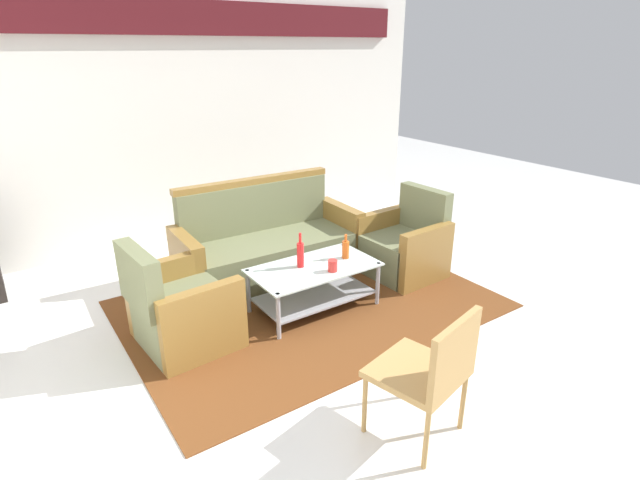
{
  "coord_description": "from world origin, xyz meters",
  "views": [
    {
      "loc": [
        -2.04,
        -2.63,
        2.19
      ],
      "look_at": [
        0.17,
        0.61,
        0.65
      ],
      "focal_mm": 27.89,
      "sensor_mm": 36.0,
      "label": 1
    }
  ],
  "objects_px": {
    "couch": "(268,248)",
    "bottle_orange": "(346,249)",
    "coffee_table": "(314,281)",
    "bottle_red": "(300,254)",
    "armchair_left": "(180,311)",
    "cup": "(333,266)",
    "wicker_chair": "(432,368)",
    "armchair_right": "(404,247)"
  },
  "relations": [
    {
      "from": "coffee_table",
      "to": "bottle_orange",
      "type": "bearing_deg",
      "value": -0.67
    },
    {
      "from": "couch",
      "to": "bottle_orange",
      "type": "relative_size",
      "value": 8.05
    },
    {
      "from": "couch",
      "to": "armchair_left",
      "type": "xyz_separation_m",
      "value": [
        -1.14,
        -0.68,
        -0.03
      ]
    },
    {
      "from": "bottle_orange",
      "to": "cup",
      "type": "height_order",
      "value": "bottle_orange"
    },
    {
      "from": "armchair_left",
      "to": "couch",
      "type": "bearing_deg",
      "value": 116.32
    },
    {
      "from": "bottle_orange",
      "to": "cup",
      "type": "distance_m",
      "value": 0.31
    },
    {
      "from": "armchair_left",
      "to": "cup",
      "type": "height_order",
      "value": "armchair_left"
    },
    {
      "from": "armchair_left",
      "to": "bottle_red",
      "type": "relative_size",
      "value": 2.76
    },
    {
      "from": "armchair_left",
      "to": "bottle_red",
      "type": "bearing_deg",
      "value": 82.24
    },
    {
      "from": "coffee_table",
      "to": "bottle_orange",
      "type": "relative_size",
      "value": 4.87
    },
    {
      "from": "armchair_right",
      "to": "cup",
      "type": "height_order",
      "value": "armchair_right"
    },
    {
      "from": "couch",
      "to": "armchair_right",
      "type": "xyz_separation_m",
      "value": [
        1.17,
        -0.7,
        -0.03
      ]
    },
    {
      "from": "armchair_left",
      "to": "wicker_chair",
      "type": "distance_m",
      "value": 2.0
    },
    {
      "from": "coffee_table",
      "to": "armchair_left",
      "type": "bearing_deg",
      "value": 173.72
    },
    {
      "from": "armchair_left",
      "to": "wicker_chair",
      "type": "bearing_deg",
      "value": 20.49
    },
    {
      "from": "cup",
      "to": "wicker_chair",
      "type": "bearing_deg",
      "value": -104.8
    },
    {
      "from": "bottle_red",
      "to": "armchair_left",
      "type": "bearing_deg",
      "value": 176.63
    },
    {
      "from": "armchair_right",
      "to": "cup",
      "type": "distance_m",
      "value": 1.13
    },
    {
      "from": "armchair_right",
      "to": "cup",
      "type": "xyz_separation_m",
      "value": [
        -1.09,
        -0.27,
        0.17
      ]
    },
    {
      "from": "wicker_chair",
      "to": "bottle_orange",
      "type": "bearing_deg",
      "value": 55.26
    },
    {
      "from": "couch",
      "to": "armchair_right",
      "type": "distance_m",
      "value": 1.37
    },
    {
      "from": "couch",
      "to": "armchair_left",
      "type": "height_order",
      "value": "couch"
    },
    {
      "from": "armchair_right",
      "to": "coffee_table",
      "type": "relative_size",
      "value": 0.77
    },
    {
      "from": "couch",
      "to": "wicker_chair",
      "type": "height_order",
      "value": "couch"
    },
    {
      "from": "couch",
      "to": "cup",
      "type": "bearing_deg",
      "value": 96.9
    },
    {
      "from": "couch",
      "to": "armchair_left",
      "type": "bearing_deg",
      "value": 32.34
    },
    {
      "from": "armchair_left",
      "to": "cup",
      "type": "relative_size",
      "value": 8.5
    },
    {
      "from": "coffee_table",
      "to": "bottle_orange",
      "type": "distance_m",
      "value": 0.41
    },
    {
      "from": "cup",
      "to": "armchair_left",
      "type": "bearing_deg",
      "value": 166.63
    },
    {
      "from": "couch",
      "to": "armchair_right",
      "type": "relative_size",
      "value": 2.14
    },
    {
      "from": "armchair_left",
      "to": "bottle_orange",
      "type": "bearing_deg",
      "value": 80.59
    },
    {
      "from": "armchair_right",
      "to": "bottle_red",
      "type": "height_order",
      "value": "armchair_right"
    },
    {
      "from": "couch",
      "to": "armchair_left",
      "type": "relative_size",
      "value": 2.14
    },
    {
      "from": "armchair_left",
      "to": "bottle_orange",
      "type": "xyz_separation_m",
      "value": [
        1.49,
        -0.13,
        0.21
      ]
    },
    {
      "from": "bottle_orange",
      "to": "bottle_red",
      "type": "xyz_separation_m",
      "value": [
        -0.43,
        0.07,
        0.03
      ]
    },
    {
      "from": "armchair_right",
      "to": "wicker_chair",
      "type": "height_order",
      "value": "armchair_right"
    },
    {
      "from": "coffee_table",
      "to": "wicker_chair",
      "type": "xyz_separation_m",
      "value": [
        -0.32,
        -1.67,
        0.22
      ]
    },
    {
      "from": "armchair_left",
      "to": "bottle_red",
      "type": "xyz_separation_m",
      "value": [
        1.06,
        -0.06,
        0.24
      ]
    },
    {
      "from": "couch",
      "to": "wicker_chair",
      "type": "distance_m",
      "value": 2.51
    },
    {
      "from": "cup",
      "to": "wicker_chair",
      "type": "height_order",
      "value": "wicker_chair"
    },
    {
      "from": "coffee_table",
      "to": "bottle_red",
      "type": "xyz_separation_m",
      "value": [
        -0.1,
        0.06,
        0.26
      ]
    },
    {
      "from": "armchair_left",
      "to": "armchair_right",
      "type": "distance_m",
      "value": 2.32
    }
  ]
}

